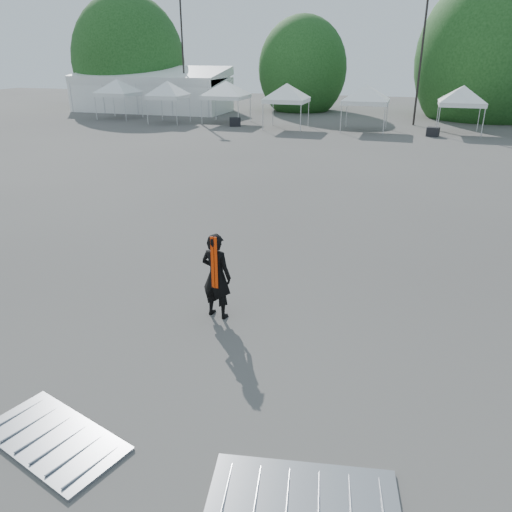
# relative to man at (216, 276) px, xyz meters

# --- Properties ---
(ground) EXTENTS (120.00, 120.00, 0.00)m
(ground) POSITION_rel_man_xyz_m (0.82, 2.10, -0.99)
(ground) COLOR #474442
(ground) RESTS_ON ground
(marquee) EXTENTS (15.00, 6.25, 4.23)m
(marquee) POSITION_rel_man_xyz_m (-21.18, 37.10, 0.98)
(marquee) COLOR white
(marquee) RESTS_ON ground
(light_pole_west) EXTENTS (0.60, 0.25, 10.30)m
(light_pole_west) POSITION_rel_man_xyz_m (-17.18, 36.10, 4.78)
(light_pole_west) COLOR black
(light_pole_west) RESTS_ON ground
(light_pole_east) EXTENTS (0.60, 0.25, 9.80)m
(light_pole_east) POSITION_rel_man_xyz_m (3.82, 34.10, 4.53)
(light_pole_east) COLOR black
(light_pole_east) RESTS_ON ground
(tree_far_w) EXTENTS (4.80, 4.80, 7.30)m
(tree_far_w) POSITION_rel_man_xyz_m (-25.18, 40.10, 3.55)
(tree_far_w) COLOR #382314
(tree_far_w) RESTS_ON ground
(tree_mid_w) EXTENTS (4.16, 4.16, 6.33)m
(tree_mid_w) POSITION_rel_man_xyz_m (-7.18, 42.10, 2.94)
(tree_mid_w) COLOR #382314
(tree_mid_w) RESTS_ON ground
(tree_mid_e) EXTENTS (5.12, 5.12, 7.79)m
(tree_mid_e) POSITION_rel_man_xyz_m (9.82, 41.10, 3.85)
(tree_mid_e) COLOR #382314
(tree_mid_e) RESTS_ON ground
(tent_a) EXTENTS (4.36, 4.36, 3.88)m
(tent_a) POSITION_rel_man_xyz_m (-21.19, 30.95, 2.07)
(tent_a) COLOR silver
(tent_a) RESTS_ON ground
(tent_b) EXTENTS (3.98, 3.98, 3.88)m
(tent_b) POSITION_rel_man_xyz_m (-15.71, 29.61, 2.07)
(tent_b) COLOR silver
(tent_b) RESTS_ON ground
(tent_c) EXTENTS (4.72, 4.72, 3.88)m
(tent_c) POSITION_rel_man_xyz_m (-11.15, 31.03, 2.07)
(tent_c) COLOR silver
(tent_c) RESTS_ON ground
(tent_d) EXTENTS (4.37, 4.37, 3.88)m
(tent_d) POSITION_rel_man_xyz_m (-5.62, 29.30, 2.07)
(tent_d) COLOR silver
(tent_d) RESTS_ON ground
(tent_e) EXTENTS (4.63, 4.63, 3.88)m
(tent_e) POSITION_rel_man_xyz_m (0.26, 29.85, 2.07)
(tent_e) COLOR silver
(tent_e) RESTS_ON ground
(tent_f) EXTENTS (4.41, 4.41, 3.88)m
(tent_f) POSITION_rel_man_xyz_m (6.94, 30.50, 2.07)
(tent_f) COLOR silver
(tent_f) RESTS_ON ground
(man) EXTENTS (0.80, 0.61, 1.96)m
(man) POSITION_rel_man_xyz_m (0.00, 0.00, 0.00)
(man) COLOR black
(man) RESTS_ON ground
(barrier_left) EXTENTS (2.56, 1.82, 0.07)m
(barrier_left) POSITION_rel_man_xyz_m (-0.98, -4.41, -0.95)
(barrier_left) COLOR #9B9DA2
(barrier_left) RESTS_ON ground
(barrier_mid) EXTENTS (2.69, 1.66, 0.08)m
(barrier_mid) POSITION_rel_man_xyz_m (2.90, -4.38, -0.95)
(barrier_mid) COLOR #9B9DA2
(barrier_mid) RESTS_ON ground
(crate_west) EXTENTS (1.06, 0.94, 0.68)m
(crate_west) POSITION_rel_man_xyz_m (-9.80, 29.30, -0.65)
(crate_west) COLOR black
(crate_west) RESTS_ON ground
(crate_mid) EXTENTS (0.92, 0.79, 0.62)m
(crate_mid) POSITION_rel_man_xyz_m (5.18, 28.47, -0.67)
(crate_mid) COLOR black
(crate_mid) RESTS_ON ground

